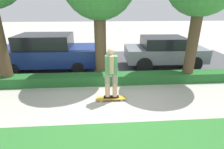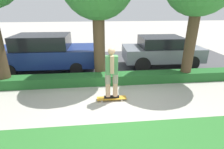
{
  "view_description": "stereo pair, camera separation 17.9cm",
  "coord_description": "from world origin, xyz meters",
  "views": [
    {
      "loc": [
        -0.42,
        -4.85,
        2.95
      ],
      "look_at": [
        -0.03,
        0.6,
        0.77
      ],
      "focal_mm": 28.0,
      "sensor_mm": 36.0,
      "label": 1
    },
    {
      "loc": [
        -0.6,
        -4.83,
        2.95
      ],
      "look_at": [
        -0.03,
        0.6,
        0.77
      ],
      "focal_mm": 28.0,
      "sensor_mm": 36.0,
      "label": 2
    }
  ],
  "objects": [
    {
      "name": "skateboard",
      "position": [
        -0.09,
        0.23,
        0.07
      ],
      "size": [
        0.98,
        0.24,
        0.09
      ],
      "color": "gold",
      "rests_on": "ground_plane"
    },
    {
      "name": "parked_car_front",
      "position": [
        -2.88,
        3.53,
        0.85
      ],
      "size": [
        4.69,
        2.06,
        1.68
      ],
      "rotation": [
        0.0,
        0.0,
        -0.02
      ],
      "color": "navy",
      "rests_on": "ground_plane"
    },
    {
      "name": "parked_car_middle",
      "position": [
        2.76,
        3.45,
        0.81
      ],
      "size": [
        3.87,
        1.83,
        1.52
      ],
      "rotation": [
        0.0,
        0.0,
        -0.02
      ],
      "color": "slate",
      "rests_on": "ground_plane"
    },
    {
      "name": "street_asphalt",
      "position": [
        0.0,
        4.2,
        0.0
      ],
      "size": [
        15.04,
        5.0,
        0.01
      ],
      "color": "#474749",
      "rests_on": "ground_plane"
    },
    {
      "name": "skater_person",
      "position": [
        -0.09,
        0.23,
        0.99
      ],
      "size": [
        0.5,
        0.44,
        1.69
      ],
      "color": "black",
      "rests_on": "skateboard"
    },
    {
      "name": "ground_plane",
      "position": [
        0.0,
        0.0,
        0.0
      ],
      "size": [
        60.0,
        60.0,
        0.0
      ],
      "primitive_type": "plane",
      "color": "#ADA89E"
    },
    {
      "name": "hedge_row",
      "position": [
        0.0,
        1.6,
        0.19
      ],
      "size": [
        15.04,
        0.6,
        0.39
      ],
      "color": "#236028",
      "rests_on": "ground_plane"
    }
  ]
}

